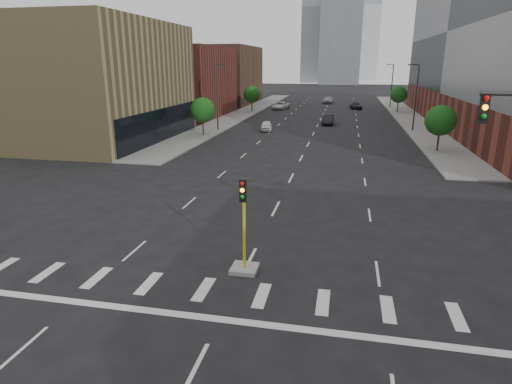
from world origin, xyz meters
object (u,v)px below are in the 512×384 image
(car_mid_right, at_px, (328,119))
(car_distant, at_px, (328,100))
(car_deep_right, at_px, (356,106))
(car_far_left, at_px, (281,106))
(car_near_left, at_px, (266,126))
(median_traffic_signal, at_px, (244,252))

(car_mid_right, distance_m, car_distant, 37.24)
(car_deep_right, bearing_deg, car_far_left, -175.58)
(car_near_left, height_order, car_deep_right, car_deep_right)
(median_traffic_signal, relative_size, car_deep_right, 0.90)
(car_distant, bearing_deg, car_mid_right, -80.98)
(car_far_left, relative_size, car_deep_right, 1.12)
(median_traffic_signal, distance_m, car_distant, 88.04)
(median_traffic_signal, height_order, car_mid_right, median_traffic_signal)
(median_traffic_signal, distance_m, car_near_left, 42.92)
(median_traffic_signal, xyz_separation_m, car_near_left, (-6.76, 42.39, -0.28))
(car_mid_right, bearing_deg, car_far_left, 116.45)
(car_near_left, distance_m, car_mid_right, 11.82)
(car_near_left, bearing_deg, car_deep_right, 60.91)
(car_deep_right, relative_size, car_distant, 0.98)
(car_near_left, bearing_deg, car_distant, 73.84)
(car_deep_right, bearing_deg, car_distant, 108.20)
(car_mid_right, xyz_separation_m, car_deep_right, (4.63, 24.88, -0.08))
(car_far_left, distance_m, car_deep_right, 15.69)
(car_mid_right, distance_m, car_deep_right, 25.30)
(car_near_left, bearing_deg, median_traffic_signal, -88.87)
(car_distant, bearing_deg, median_traffic_signal, -83.44)
(car_far_left, bearing_deg, median_traffic_signal, -73.04)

